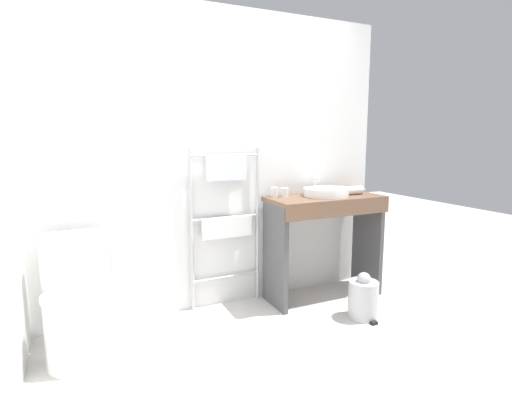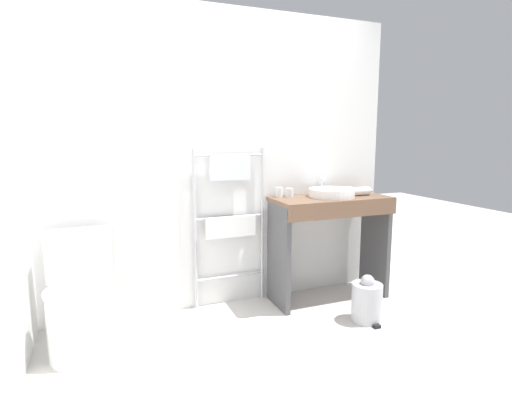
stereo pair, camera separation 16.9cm
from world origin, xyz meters
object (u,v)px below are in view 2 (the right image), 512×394
(cup_near_edge, at_px, (289,193))
(trash_bin, at_px, (367,301))
(cup_near_wall, at_px, (279,192))
(towel_radiator, at_px, (230,206))
(toilet, at_px, (81,304))
(hair_dryer, at_px, (360,191))
(sink_basin, at_px, (332,192))

(cup_near_edge, bearing_deg, trash_bin, -58.75)
(cup_near_wall, relative_size, trash_bin, 0.23)
(towel_radiator, height_order, cup_near_wall, towel_radiator)
(toilet, distance_m, towel_radiator, 1.28)
(hair_dryer, distance_m, trash_bin, 0.94)
(toilet, height_order, cup_near_edge, cup_near_edge)
(towel_radiator, bearing_deg, cup_near_edge, -7.12)
(cup_near_wall, xyz_separation_m, hair_dryer, (0.70, -0.15, -0.00))
(towel_radiator, distance_m, trash_bin, 1.28)
(cup_near_wall, height_order, trash_bin, cup_near_wall)
(hair_dryer, bearing_deg, sink_basin, 178.54)
(cup_near_edge, distance_m, hair_dryer, 0.63)
(cup_near_wall, bearing_deg, sink_basin, -18.88)
(sink_basin, bearing_deg, cup_near_edge, 161.67)
(towel_radiator, bearing_deg, trash_bin, -37.56)
(sink_basin, relative_size, cup_near_edge, 5.13)
(cup_near_edge, distance_m, trash_bin, 1.04)
(towel_radiator, xyz_separation_m, cup_near_edge, (0.50, -0.06, 0.09))
(cup_near_wall, height_order, cup_near_edge, cup_near_wall)
(towel_radiator, relative_size, cup_near_wall, 15.64)
(hair_dryer, bearing_deg, towel_radiator, 170.79)
(towel_radiator, height_order, sink_basin, towel_radiator)
(toilet, distance_m, trash_bin, 2.02)
(cup_near_wall, relative_size, hair_dryer, 0.37)
(towel_radiator, bearing_deg, sink_basin, -11.77)
(cup_near_edge, bearing_deg, cup_near_wall, 158.87)
(hair_dryer, bearing_deg, cup_near_wall, 167.88)
(toilet, bearing_deg, trash_bin, -9.19)
(toilet, xyz_separation_m, cup_near_wall, (1.54, 0.31, 0.61))
(sink_basin, xyz_separation_m, hair_dryer, (0.28, -0.01, -0.00))
(toilet, height_order, hair_dryer, hair_dryer)
(cup_near_edge, bearing_deg, towel_radiator, 172.88)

